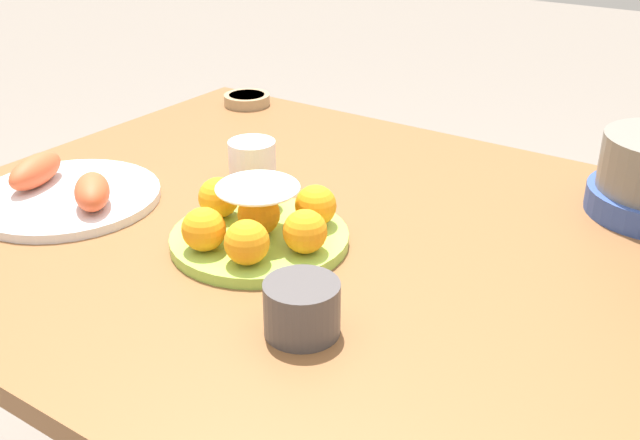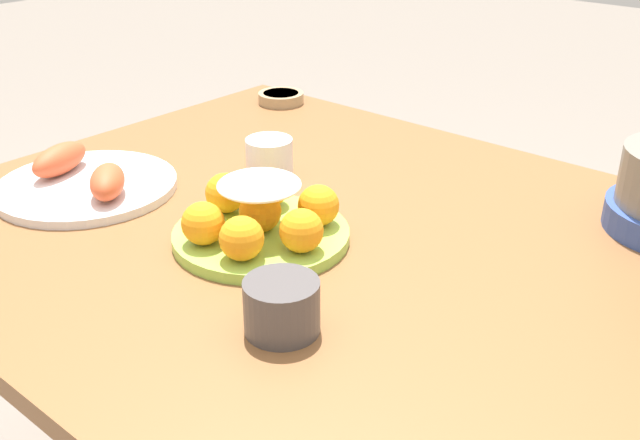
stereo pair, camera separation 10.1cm
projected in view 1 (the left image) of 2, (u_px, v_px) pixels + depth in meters
name	position (u px, v px, depth m)	size (l,w,h in m)	color
dining_table	(379.00, 303.00, 1.06)	(1.38, 0.95, 0.72)	brown
cake_plate	(259.00, 221.00, 1.02)	(0.25, 0.25, 0.09)	#99CC4C
sauce_bowl	(247.00, 99.00, 1.60)	(0.10, 0.10, 0.02)	tan
seafood_platter	(65.00, 192.00, 1.15)	(0.28, 0.28, 0.06)	silver
cup_near	(302.00, 308.00, 0.83)	(0.09, 0.09, 0.06)	#4C4747
cup_far	(252.00, 160.00, 1.23)	(0.08, 0.08, 0.06)	white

